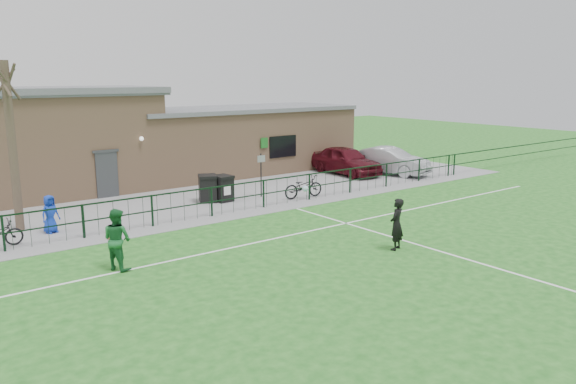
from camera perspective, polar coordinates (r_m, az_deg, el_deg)
ground at (r=17.30m, az=10.19°, el=-6.91°), size 90.00×90.00×0.00m
paving_strip at (r=27.88m, az=-10.68°, el=0.23°), size 34.00×13.00×0.02m
pitch_line_touch at (r=23.04m, az=-4.24°, el=-2.03°), size 28.00×0.10×0.01m
pitch_line_mid at (r=20.07m, az=1.74°, el=-4.09°), size 28.00×0.10×0.01m
pitch_line_perp at (r=18.76m, az=14.35°, el=-5.60°), size 0.10×16.00×0.01m
perimeter_fence at (r=23.07m, az=-4.53°, el=-0.50°), size 28.00×0.10×1.20m
bare_tree at (r=22.01m, az=-26.21°, el=4.08°), size 0.30×0.30×6.00m
wheelie_bin_left at (r=24.92m, az=-8.17°, el=0.27°), size 1.00×1.06×1.11m
wheelie_bin_right at (r=24.93m, az=-6.68°, el=0.28°), size 0.77×0.86×1.07m
sign_post at (r=25.64m, az=-2.76°, el=1.72°), size 0.07×0.07×2.00m
car_maroon at (r=31.78m, az=5.89°, el=3.23°), size 2.02×4.69×1.58m
car_silver at (r=32.14m, az=10.23°, el=3.14°), size 2.75×4.82×1.50m
bicycle_e at (r=25.47m, az=1.57°, el=0.56°), size 2.03×0.88×1.04m
spectator_child at (r=21.46m, az=-23.02°, el=-2.07°), size 0.77×0.63×1.36m
goalkeeper_kick at (r=18.24m, az=10.72°, el=-3.14°), size 1.35×3.93×1.68m
outfield_player at (r=16.81m, az=-16.97°, el=-4.61°), size 0.96×1.06×1.79m
ball_ground at (r=20.07m, az=-17.69°, el=-4.37°), size 0.20×0.20×0.20m
clubhouse at (r=29.88m, az=-14.97°, el=5.09°), size 24.25×5.40×4.96m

